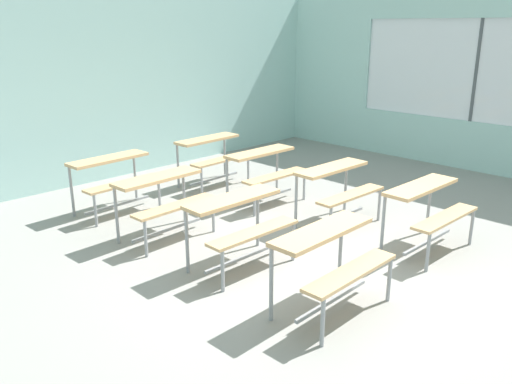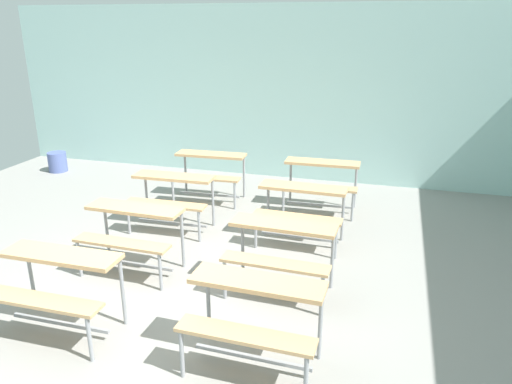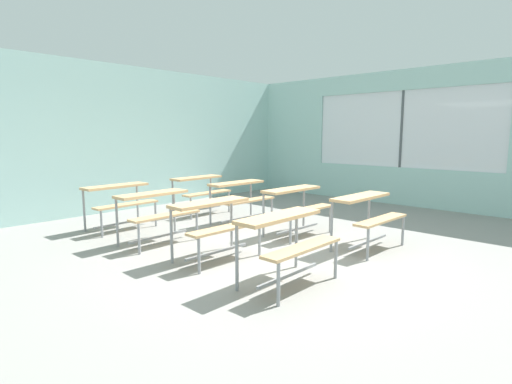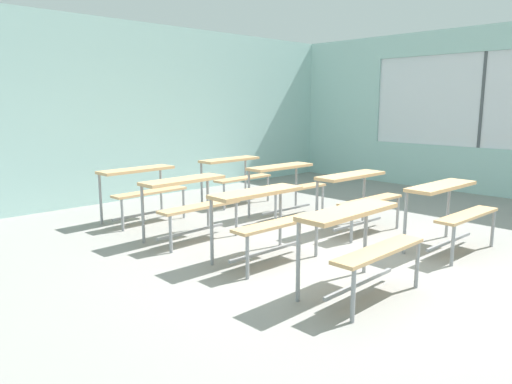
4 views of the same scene
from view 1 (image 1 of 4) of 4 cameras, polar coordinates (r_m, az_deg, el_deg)
ground at (r=5.65m, az=5.67°, el=-8.13°), size 10.00×9.00×0.05m
wall_back at (r=8.69m, az=-18.05°, el=10.77°), size 10.00×0.12×3.00m
desk_bench_r0c0 at (r=4.59m, az=8.27°, el=-6.48°), size 1.10×0.60×0.74m
desk_bench_r0c1 at (r=6.08m, az=18.41°, el=-1.09°), size 1.11×0.62×0.74m
desk_bench_r1c0 at (r=5.37m, az=-1.78°, el=-2.62°), size 1.11×0.61×0.74m
desk_bench_r1c1 at (r=6.60m, az=8.97°, el=1.11°), size 1.12×0.63×0.74m
desk_bench_r2c0 at (r=6.21m, az=-10.07°, el=-0.04°), size 1.12×0.62×0.74m
desk_bench_r2c1 at (r=7.34m, az=1.03°, el=3.02°), size 1.11×0.62×0.74m
desk_bench_r3c0 at (r=7.24m, az=-15.31°, el=2.17°), size 1.13×0.64×0.74m
desk_bench_r3c1 at (r=8.24m, az=-4.81°, el=4.61°), size 1.12×0.62×0.74m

